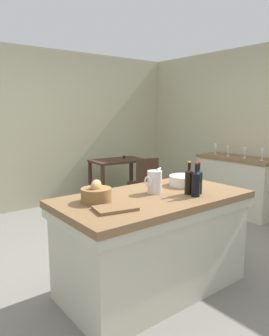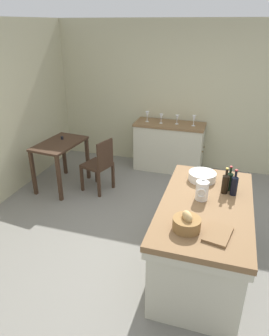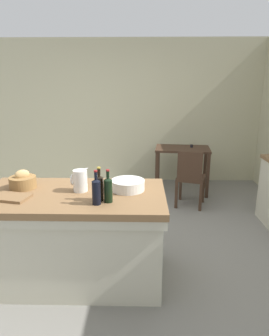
{
  "view_description": "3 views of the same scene",
  "coord_description": "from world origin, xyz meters",
  "px_view_note": "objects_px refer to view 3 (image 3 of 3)",
  "views": [
    {
      "loc": [
        -2.04,
        -2.57,
        1.58
      ],
      "look_at": [
        0.21,
        0.34,
        0.94
      ],
      "focal_mm": 34.19,
      "sensor_mm": 36.0,
      "label": 1
    },
    {
      "loc": [
        -3.05,
        -0.65,
        2.53
      ],
      "look_at": [
        0.33,
        0.4,
        0.87
      ],
      "focal_mm": 33.26,
      "sensor_mm": 36.0,
      "label": 2
    },
    {
      "loc": [
        0.37,
        -3.11,
        1.84
      ],
      "look_at": [
        0.28,
        0.48,
        0.82
      ],
      "focal_mm": 32.31,
      "sensor_mm": 36.0,
      "label": 3
    }
  ],
  "objects_px": {
    "wooden_chair": "(190,177)",
    "wine_bottle_amber": "(99,187)",
    "wine_bottle_dark": "(108,189)",
    "island_table": "(75,233)",
    "wine_bottle_green": "(97,191)",
    "wash_bowl": "(128,185)",
    "pitcher": "(80,180)",
    "writing_desk": "(182,155)",
    "cutting_board": "(11,197)",
    "bread_basket": "(23,181)"
  },
  "relations": [
    {
      "from": "wine_bottle_dark",
      "to": "island_table",
      "type": "bearing_deg",
      "value": 150.74
    },
    {
      "from": "wooden_chair",
      "to": "cutting_board",
      "type": "bearing_deg",
      "value": -134.25
    },
    {
      "from": "wash_bowl",
      "to": "cutting_board",
      "type": "height_order",
      "value": "wash_bowl"
    },
    {
      "from": "cutting_board",
      "to": "wine_bottle_green",
      "type": "bearing_deg",
      "value": -7.99
    },
    {
      "from": "wine_bottle_amber",
      "to": "pitcher",
      "type": "bearing_deg",
      "value": 133.51
    },
    {
      "from": "bread_basket",
      "to": "wash_bowl",
      "type": "bearing_deg",
      "value": -1.61
    },
    {
      "from": "writing_desk",
      "to": "bread_basket",
      "type": "relative_size",
      "value": 3.84
    },
    {
      "from": "wooden_chair",
      "to": "wash_bowl",
      "type": "relative_size",
      "value": 2.83
    },
    {
      "from": "wash_bowl",
      "to": "wine_bottle_green",
      "type": "height_order",
      "value": "wine_bottle_green"
    },
    {
      "from": "writing_desk",
      "to": "wine_bottle_green",
      "type": "relative_size",
      "value": 3.26
    },
    {
      "from": "wine_bottle_dark",
      "to": "cutting_board",
      "type": "bearing_deg",
      "value": 176.39
    },
    {
      "from": "wash_bowl",
      "to": "wine_bottle_amber",
      "type": "distance_m",
      "value": 0.35
    },
    {
      "from": "wash_bowl",
      "to": "wine_bottle_amber",
      "type": "bearing_deg",
      "value": -131.54
    },
    {
      "from": "island_table",
      "to": "wash_bowl",
      "type": "bearing_deg",
      "value": 11.43
    },
    {
      "from": "wooden_chair",
      "to": "wine_bottle_dark",
      "type": "bearing_deg",
      "value": -117.23
    },
    {
      "from": "island_table",
      "to": "wine_bottle_green",
      "type": "height_order",
      "value": "wine_bottle_green"
    },
    {
      "from": "cutting_board",
      "to": "wine_bottle_amber",
      "type": "distance_m",
      "value": 0.78
    },
    {
      "from": "writing_desk",
      "to": "cutting_board",
      "type": "height_order",
      "value": "cutting_board"
    },
    {
      "from": "pitcher",
      "to": "cutting_board",
      "type": "distance_m",
      "value": 0.61
    },
    {
      "from": "wine_bottle_green",
      "to": "cutting_board",
      "type": "bearing_deg",
      "value": 172.01
    },
    {
      "from": "cutting_board",
      "to": "bread_basket",
      "type": "bearing_deg",
      "value": 89.4
    },
    {
      "from": "wooden_chair",
      "to": "bread_basket",
      "type": "xyz_separation_m",
      "value": [
        -1.86,
        -1.64,
        0.46
      ]
    },
    {
      "from": "wash_bowl",
      "to": "wine_bottle_green",
      "type": "relative_size",
      "value": 1.07
    },
    {
      "from": "wine_bottle_green",
      "to": "pitcher",
      "type": "bearing_deg",
      "value": 122.54
    },
    {
      "from": "island_table",
      "to": "bread_basket",
      "type": "bearing_deg",
      "value": 165.41
    },
    {
      "from": "island_table",
      "to": "wine_bottle_green",
      "type": "relative_size",
      "value": 5.78
    },
    {
      "from": "island_table",
      "to": "wash_bowl",
      "type": "distance_m",
      "value": 0.68
    },
    {
      "from": "wooden_chair",
      "to": "wine_bottle_amber",
      "type": "xyz_separation_m",
      "value": [
        -1.09,
        -1.93,
        0.51
      ]
    },
    {
      "from": "island_table",
      "to": "wine_bottle_green",
      "type": "distance_m",
      "value": 0.63
    },
    {
      "from": "wine_bottle_amber",
      "to": "wine_bottle_green",
      "type": "xyz_separation_m",
      "value": [
        -0.01,
        -0.09,
        -0.0
      ]
    },
    {
      "from": "island_table",
      "to": "wine_bottle_green",
      "type": "bearing_deg",
      "value": -43.59
    },
    {
      "from": "cutting_board",
      "to": "wooden_chair",
      "type": "bearing_deg",
      "value": 45.75
    },
    {
      "from": "bread_basket",
      "to": "wine_bottle_dark",
      "type": "relative_size",
      "value": 0.88
    },
    {
      "from": "wooden_chair",
      "to": "wine_bottle_dark",
      "type": "height_order",
      "value": "wine_bottle_dark"
    },
    {
      "from": "bread_basket",
      "to": "cutting_board",
      "type": "distance_m",
      "value": 0.28
    },
    {
      "from": "wash_bowl",
      "to": "wine_bottle_dark",
      "type": "relative_size",
      "value": 1.11
    },
    {
      "from": "wooden_chair",
      "to": "wine_bottle_green",
      "type": "xyz_separation_m",
      "value": [
        -1.1,
        -2.02,
        0.51
      ]
    },
    {
      "from": "wash_bowl",
      "to": "bread_basket",
      "type": "bearing_deg",
      "value": 178.39
    },
    {
      "from": "wine_bottle_green",
      "to": "bread_basket",
      "type": "bearing_deg",
      "value": 153.47
    },
    {
      "from": "island_table",
      "to": "wine_bottle_dark",
      "type": "xyz_separation_m",
      "value": [
        0.35,
        -0.2,
        0.51
      ]
    },
    {
      "from": "wooden_chair",
      "to": "wine_bottle_dark",
      "type": "distance_m",
      "value": 2.27
    },
    {
      "from": "wash_bowl",
      "to": "bread_basket",
      "type": "height_order",
      "value": "bread_basket"
    },
    {
      "from": "wooden_chair",
      "to": "wash_bowl",
      "type": "height_order",
      "value": "wash_bowl"
    },
    {
      "from": "pitcher",
      "to": "cutting_board",
      "type": "relative_size",
      "value": 0.8
    },
    {
      "from": "pitcher",
      "to": "bread_basket",
      "type": "xyz_separation_m",
      "value": [
        -0.56,
        0.07,
        -0.04
      ]
    },
    {
      "from": "wooden_chair",
      "to": "pitcher",
      "type": "height_order",
      "value": "pitcher"
    },
    {
      "from": "island_table",
      "to": "writing_desk",
      "type": "bearing_deg",
      "value": 61.54
    },
    {
      "from": "island_table",
      "to": "writing_desk",
      "type": "xyz_separation_m",
      "value": [
        1.32,
        2.44,
        0.18
      ]
    },
    {
      "from": "pitcher",
      "to": "island_table",
      "type": "bearing_deg",
      "value": -136.17
    },
    {
      "from": "pitcher",
      "to": "wine_bottle_dark",
      "type": "relative_size",
      "value": 0.86
    }
  ]
}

